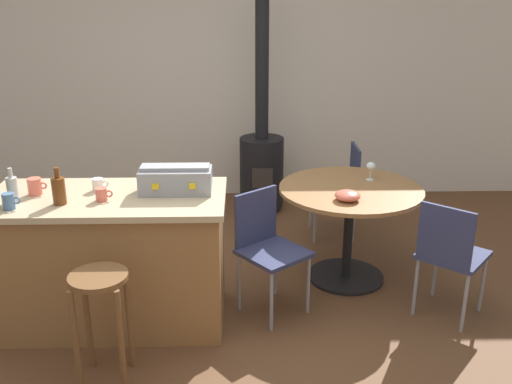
% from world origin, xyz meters
% --- Properties ---
extents(ground_plane, '(8.80, 8.80, 0.00)m').
position_xyz_m(ground_plane, '(0.00, 0.00, 0.00)').
color(ground_plane, brown).
extents(back_wall, '(8.00, 0.10, 2.70)m').
position_xyz_m(back_wall, '(0.00, 2.71, 1.35)').
color(back_wall, beige).
rests_on(back_wall, ground_plane).
extents(kitchen_island, '(1.53, 0.73, 0.90)m').
position_xyz_m(kitchen_island, '(-0.70, 0.12, 0.45)').
color(kitchen_island, olive).
rests_on(kitchen_island, ground_plane).
extents(wooden_stool, '(0.32, 0.32, 0.68)m').
position_xyz_m(wooden_stool, '(-0.61, -0.52, 0.49)').
color(wooden_stool, brown).
rests_on(wooden_stool, ground_plane).
extents(dining_table, '(1.07, 1.07, 0.75)m').
position_xyz_m(dining_table, '(0.98, 0.67, 0.58)').
color(dining_table, black).
rests_on(dining_table, ground_plane).
extents(folding_chair_near, '(0.56, 0.56, 0.85)m').
position_xyz_m(folding_chair_near, '(0.34, 0.25, 0.50)').
color(folding_chair_near, navy).
rests_on(folding_chair_near, ground_plane).
extents(folding_chair_far, '(0.56, 0.56, 0.85)m').
position_xyz_m(folding_chair_far, '(1.55, 0.09, 0.50)').
color(folding_chair_far, navy).
rests_on(folding_chair_far, ground_plane).
extents(folding_chair_left, '(0.40, 0.40, 0.85)m').
position_xyz_m(folding_chair_left, '(1.06, 1.49, 0.50)').
color(folding_chair_left, navy).
rests_on(folding_chair_left, ground_plane).
extents(wood_stove, '(0.44, 0.45, 2.08)m').
position_xyz_m(wood_stove, '(0.37, 2.16, 0.52)').
color(wood_stove, black).
rests_on(wood_stove, ground_plane).
extents(toolbox, '(0.46, 0.22, 0.18)m').
position_xyz_m(toolbox, '(-0.25, 0.17, 0.99)').
color(toolbox, gray).
rests_on(toolbox, kitchen_island).
extents(bottle_0, '(0.08, 0.08, 0.23)m').
position_xyz_m(bottle_0, '(-0.94, -0.02, 0.99)').
color(bottle_0, '#603314').
rests_on(bottle_0, kitchen_island).
extents(bottle_1, '(0.07, 0.07, 0.22)m').
position_xyz_m(bottle_1, '(-1.23, 0.02, 0.99)').
color(bottle_1, '#B7B2AD').
rests_on(bottle_1, kitchen_island).
extents(cup_0, '(0.11, 0.07, 0.08)m').
position_xyz_m(cup_0, '(-0.70, 0.03, 0.94)').
color(cup_0, '#DB6651').
rests_on(cup_0, kitchen_island).
extents(cup_1, '(0.12, 0.09, 0.11)m').
position_xyz_m(cup_1, '(-1.14, 0.15, 0.96)').
color(cup_1, '#DB6651').
rests_on(cup_1, kitchen_island).
extents(cup_2, '(0.11, 0.07, 0.08)m').
position_xyz_m(cup_2, '(-0.76, 0.22, 0.94)').
color(cup_2, white).
rests_on(cup_2, kitchen_island).
extents(cup_3, '(0.11, 0.07, 0.10)m').
position_xyz_m(cup_3, '(-1.21, -0.10, 0.95)').
color(cup_3, '#4C7099').
rests_on(cup_3, kitchen_island).
extents(wine_glass, '(0.07, 0.07, 0.14)m').
position_xyz_m(wine_glass, '(1.16, 0.85, 0.86)').
color(wine_glass, silver).
rests_on(wine_glass, dining_table).
extents(serving_bowl, '(0.18, 0.18, 0.07)m').
position_xyz_m(serving_bowl, '(0.91, 0.40, 0.79)').
color(serving_bowl, '#DB6651').
rests_on(serving_bowl, dining_table).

